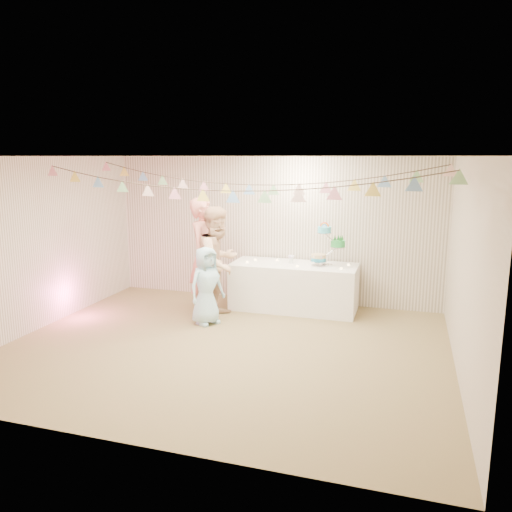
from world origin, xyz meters
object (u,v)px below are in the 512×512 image
(table, at_px, (294,287))
(person_adult_b, at_px, (218,262))
(person_adult_a, at_px, (205,256))
(cake_stand, at_px, (327,248))
(person_child, at_px, (206,286))

(table, bearing_deg, person_adult_b, -145.52)
(table, bearing_deg, person_adult_a, -158.14)
(table, distance_m, person_adult_b, 1.42)
(cake_stand, bearing_deg, table, -174.81)
(table, relative_size, cake_stand, 3.13)
(table, distance_m, person_child, 1.64)
(table, xyz_separation_m, person_adult_b, (-1.09, -0.75, 0.51))
(cake_stand, relative_size, person_adult_a, 0.35)
(table, height_order, person_child, person_child)
(cake_stand, height_order, person_child, cake_stand)
(cake_stand, relative_size, person_adult_b, 0.37)
(person_adult_a, bearing_deg, person_child, -154.02)
(cake_stand, xyz_separation_m, person_adult_a, (-1.96, -0.62, -0.12))
(person_adult_a, xyz_separation_m, person_child, (0.27, -0.58, -0.35))
(cake_stand, distance_m, person_child, 2.13)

